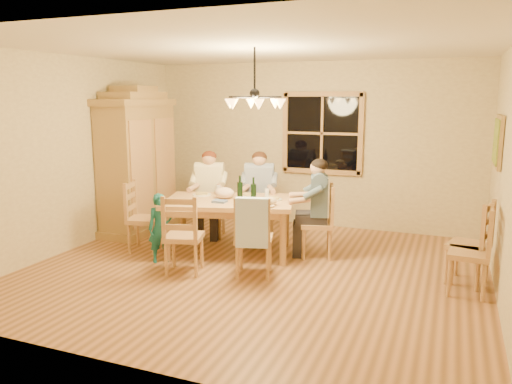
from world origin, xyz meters
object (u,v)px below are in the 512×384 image
at_px(chair_far_right, 259,219).
at_px(chair_spare_front, 468,267).
at_px(chair_near_left, 184,249).
at_px(armoire, 138,166).
at_px(dining_table, 229,207).
at_px(chair_spare_back, 467,258).
at_px(chair_end_right, 317,235).
at_px(wine_bottle_a, 240,188).
at_px(wine_bottle_b, 253,189).
at_px(adult_woman, 209,183).
at_px(adult_plaid_man, 259,184).
at_px(chair_far_left, 210,217).
at_px(child, 161,228).
at_px(chair_near_right, 254,251).
at_px(chair_end_left, 145,230).
at_px(chandelier, 255,102).
at_px(adult_slate_man, 318,196).

height_order(chair_far_right, chair_spare_front, same).
bearing_deg(chair_near_left, armoire, 122.96).
relative_size(dining_table, chair_spare_back, 1.96).
distance_m(chair_end_right, wine_bottle_a, 1.22).
distance_m(wine_bottle_a, wine_bottle_b, 0.24).
height_order(adult_woman, adult_plaid_man, same).
bearing_deg(armoire, adult_woman, 5.35).
bearing_deg(chair_far_left, dining_table, 117.90).
bearing_deg(armoire, chair_spare_back, -6.67).
distance_m(wine_bottle_a, child, 1.18).
height_order(chair_near_left, wine_bottle_a, wine_bottle_a).
xyz_separation_m(chair_near_right, wine_bottle_a, (-0.50, 0.73, 0.62)).
bearing_deg(adult_plaid_man, chair_near_left, 64.80).
bearing_deg(dining_table, chair_far_left, 133.60).
distance_m(chair_end_right, chair_spare_front, 1.99).
height_order(chair_end_left, wine_bottle_a, wine_bottle_a).
xyz_separation_m(chandelier, chair_near_left, (-0.77, -0.40, -1.77)).
bearing_deg(wine_bottle_a, chair_near_right, -55.68).
relative_size(chair_near_left, chair_near_right, 1.00).
bearing_deg(dining_table, armoire, 163.32).
relative_size(chandelier, adult_slate_man, 0.88).
distance_m(chair_near_right, adult_slate_man, 1.24).
bearing_deg(armoire, child, -45.87).
bearing_deg(chair_near_left, chair_near_right, -0.00).
relative_size(chair_near_left, adult_woman, 1.13).
bearing_deg(chandelier, chair_near_right, -71.06).
distance_m(chair_spare_front, chair_spare_back, 0.32).
relative_size(adult_plaid_man, wine_bottle_a, 2.65).
bearing_deg(adult_slate_man, chair_far_left, 63.43).
distance_m(chair_far_right, adult_slate_man, 1.30).
height_order(dining_table, chair_near_right, chair_near_right).
relative_size(dining_table, wine_bottle_a, 5.89).
height_order(chair_end_left, wine_bottle_b, wine_bottle_b).
relative_size(chair_end_right, child, 1.09).
bearing_deg(adult_woman, chair_end_right, 153.43).
xyz_separation_m(chair_end_right, wine_bottle_b, (-0.79, -0.33, 0.62)).
height_order(chandelier, child, chandelier).
bearing_deg(adult_plaid_man, chair_end_left, 27.98).
xyz_separation_m(chair_far_right, chair_end_left, (-1.25, -1.20, 0.00)).
distance_m(dining_table, chair_near_left, 0.99).
height_order(chandelier, wine_bottle_a, chandelier).
relative_size(chair_near_right, chair_end_right, 1.00).
relative_size(chair_end_left, chair_spare_back, 1.00).
distance_m(chandelier, chair_far_right, 2.29).
bearing_deg(dining_table, chair_near_left, -102.19).
distance_m(armoire, chair_near_left, 2.32).
distance_m(chandelier, adult_woman, 2.09).
xyz_separation_m(wine_bottle_a, child, (-0.81, -0.71, -0.47)).
relative_size(chandelier, chair_spare_back, 0.78).
xyz_separation_m(dining_table, chair_end_left, (-1.15, -0.32, -0.35)).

